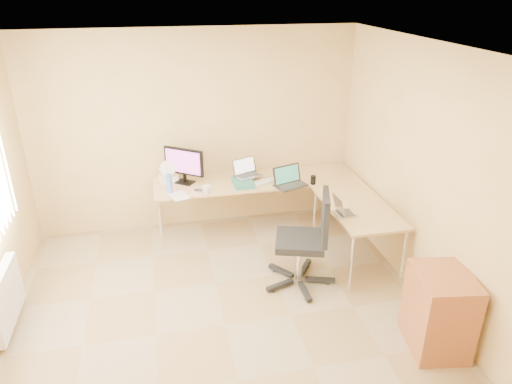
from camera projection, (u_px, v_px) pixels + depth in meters
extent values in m
plane|color=tan|center=(225.00, 325.00, 4.64)|extent=(4.50, 4.50, 0.00)
plane|color=white|center=(216.00, 53.00, 3.56)|extent=(4.50, 4.50, 0.00)
plane|color=tan|center=(196.00, 132.00, 6.10)|extent=(4.50, 0.00, 4.50)
plane|color=tan|center=(438.00, 186.00, 4.51)|extent=(0.00, 4.50, 4.50)
cube|color=tan|center=(257.00, 205.00, 6.27)|extent=(2.65, 0.70, 0.73)
cube|color=tan|center=(355.00, 233.00, 5.57)|extent=(0.70, 1.30, 0.73)
cube|color=black|center=(184.00, 166.00, 5.93)|extent=(0.54, 0.46, 0.47)
cube|color=#286A59|center=(243.00, 183.00, 5.95)|extent=(0.25, 0.34, 0.06)
cube|color=#9C9BA6|center=(248.00, 168.00, 6.04)|extent=(0.41, 0.37, 0.22)
cube|color=black|center=(291.00, 177.00, 5.88)|extent=(0.47, 0.40, 0.25)
cube|color=silver|center=(260.00, 183.00, 6.00)|extent=(0.45, 0.27, 0.02)
ellipsoid|color=beige|center=(282.00, 182.00, 6.00)|extent=(0.12, 0.09, 0.04)
imported|color=white|center=(206.00, 190.00, 5.70)|extent=(0.14, 0.14, 0.10)
cylinder|color=silver|center=(199.00, 191.00, 5.76)|extent=(0.13, 0.13, 0.03)
cylinder|color=#4D7BD2|center=(169.00, 183.00, 5.70)|extent=(0.07, 0.07, 0.24)
cube|color=silver|center=(179.00, 196.00, 5.66)|extent=(0.26, 0.32, 0.01)
cube|color=white|center=(168.00, 178.00, 6.07)|extent=(0.25, 0.21, 0.08)
cylinder|color=white|center=(168.00, 171.00, 6.03)|extent=(0.24, 0.24, 0.26)
cylinder|color=black|center=(313.00, 180.00, 5.96)|extent=(0.07, 0.07, 0.11)
cube|color=#B6B5B7|center=(346.00, 207.00, 5.18)|extent=(0.30, 0.25, 0.19)
cube|color=black|center=(300.00, 244.00, 5.09)|extent=(0.83, 0.83, 1.11)
cube|color=brown|center=(438.00, 313.00, 4.24)|extent=(0.56, 0.66, 0.82)
cube|color=white|center=(6.00, 298.00, 4.46)|extent=(0.09, 0.80, 0.55)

